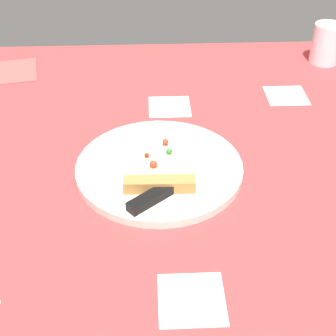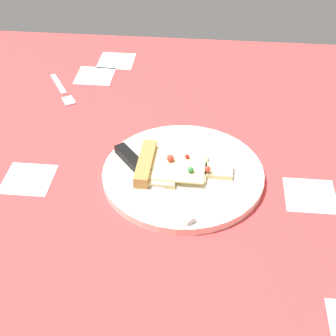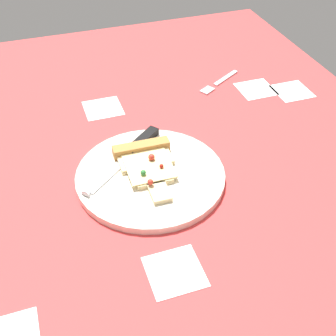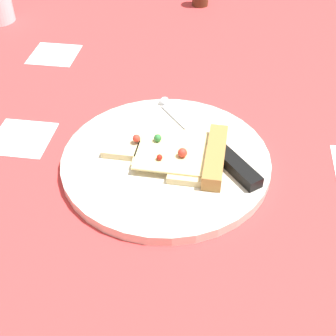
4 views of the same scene
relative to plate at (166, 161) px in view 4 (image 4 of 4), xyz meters
The scene contains 4 objects.
ground_plane 11.21cm from the plate, 56.29° to the right, with size 132.78×132.78×3.00cm.
plate is the anchor object (origin of this frame).
pizza_slice 3.02cm from the plate, 91.33° to the right, with size 12.06×17.58×2.62cm.
knife 7.29cm from the plate, 70.42° to the right, with size 19.88×16.86×2.45cm.
Camera 4 is at (-55.60, 1.64, 44.22)cm, focal length 49.20 mm.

